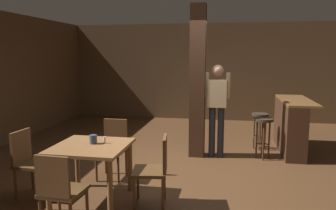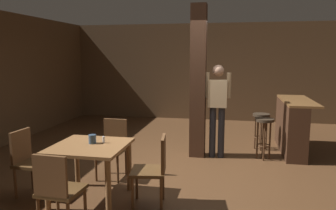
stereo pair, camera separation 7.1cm
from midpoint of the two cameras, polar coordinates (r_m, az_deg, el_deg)
name	(u,v)px [view 1 (the left image)]	position (r m, az deg, el deg)	size (l,w,h in m)	color
ground_plane	(185,170)	(5.54, 2.57, -11.32)	(10.80, 10.80, 0.00)	#4C301C
wall_back	(205,72)	(9.69, 6.33, 5.72)	(8.00, 0.10, 2.80)	brown
pillar	(198,82)	(6.07, 4.85, 3.99)	(0.28, 0.28, 2.80)	#382114
dining_table	(91,154)	(4.41, -13.68, -8.37)	(0.93, 0.93, 0.74)	brown
chair_west	(29,160)	(4.83, -23.40, -8.73)	(0.44, 0.44, 0.89)	#4C3319
chair_south	(60,189)	(3.72, -18.90, -13.67)	(0.44, 0.44, 0.89)	#4C3319
chair_north	(113,145)	(5.20, -9.94, -6.92)	(0.43, 0.43, 0.89)	#4C3319
chair_east	(156,167)	(4.17, -2.65, -10.74)	(0.48, 0.48, 0.89)	#4C3319
napkin_cup	(93,139)	(4.42, -13.33, -5.83)	(0.10, 0.10, 0.12)	#33475B
salt_shaker	(105,140)	(4.42, -11.42, -5.97)	(0.03, 0.03, 0.09)	silver
standing_person	(217,104)	(6.06, 8.20, 0.15)	(0.47, 0.21, 1.72)	tan
bar_counter	(290,125)	(6.90, 20.15, -3.27)	(0.56, 1.65, 1.03)	brown
bar_stool_near	(263,129)	(6.23, 15.96, -3.98)	(0.34, 0.34, 0.76)	#2D2319
bar_stool_mid	(260,123)	(6.86, 15.44, -2.96)	(0.34, 0.34, 0.73)	#2D2319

